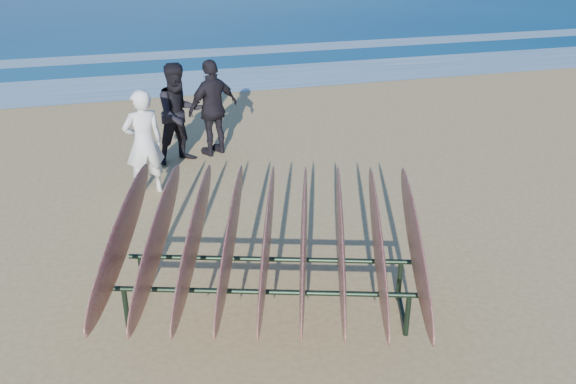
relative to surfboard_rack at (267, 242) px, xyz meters
name	(u,v)px	position (x,y,z in m)	size (l,w,h in m)	color
ground	(306,293)	(0.52, 0.26, -0.91)	(120.00, 120.00, 0.00)	tan
foam_near	(196,82)	(0.52, 10.26, -0.90)	(160.00, 160.00, 0.00)	white
foam_far	(181,54)	(0.52, 13.76, -0.90)	(160.00, 160.00, 0.00)	white
surfboard_rack	(267,242)	(0.00, 0.00, 0.00)	(3.83, 3.51, 1.48)	black
person_white	(144,143)	(-1.08, 3.62, -0.07)	(0.61, 0.40, 1.67)	white
person_dark_a	(179,114)	(-0.41, 4.80, -0.02)	(0.86, 0.67, 1.77)	black
person_dark_b	(213,108)	(0.21, 5.04, -0.04)	(1.02, 0.42, 1.74)	black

